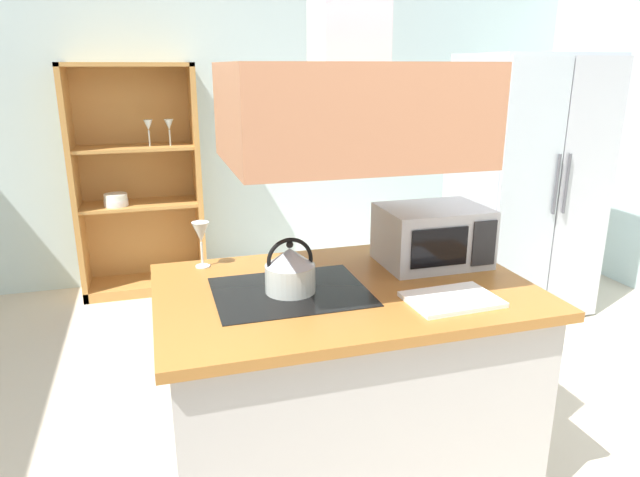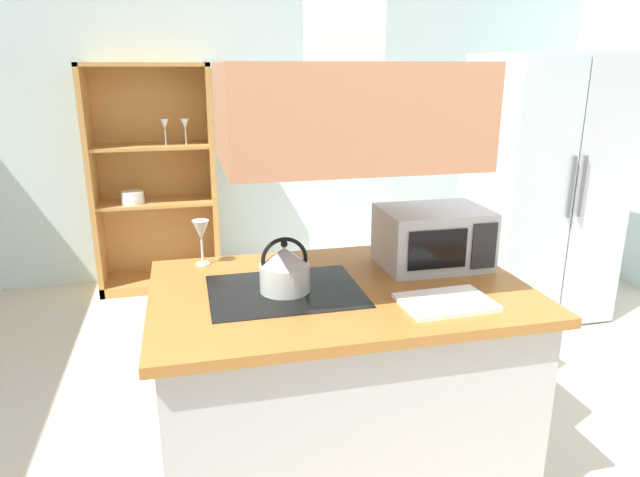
% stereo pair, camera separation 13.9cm
% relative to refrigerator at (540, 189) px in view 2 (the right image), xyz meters
% --- Properties ---
extents(wall_back, '(6.00, 0.12, 2.70)m').
position_rel_refrigerator_xyz_m(wall_back, '(-1.80, 1.38, 0.43)').
color(wall_back, silver).
rests_on(wall_back, ground).
extents(kitchen_island, '(1.51, 0.99, 0.90)m').
position_rel_refrigerator_xyz_m(kitchen_island, '(-1.86, -1.42, -0.47)').
color(kitchen_island, '#B5B0AA').
rests_on(kitchen_island, ground).
extents(range_hood, '(0.90, 0.70, 1.29)m').
position_rel_refrigerator_xyz_m(range_hood, '(-1.86, -1.42, 0.79)').
color(range_hood, '#B97650').
extents(refrigerator, '(0.90, 0.77, 1.84)m').
position_rel_refrigerator_xyz_m(refrigerator, '(0.00, 0.00, 0.00)').
color(refrigerator, '#B1B9C7').
rests_on(refrigerator, ground).
extents(dish_cabinet, '(0.95, 0.40, 1.78)m').
position_rel_refrigerator_xyz_m(dish_cabinet, '(-2.69, 1.16, -0.13)').
color(dish_cabinet, '#BE823E').
rests_on(dish_cabinet, ground).
extents(kettle, '(0.20, 0.20, 0.22)m').
position_rel_refrigerator_xyz_m(kettle, '(-2.09, -1.42, 0.07)').
color(kettle, beige).
rests_on(kettle, kitchen_island).
extents(cutting_board, '(0.35, 0.25, 0.02)m').
position_rel_refrigerator_xyz_m(cutting_board, '(-1.53, -1.69, -0.01)').
color(cutting_board, white).
rests_on(cutting_board, kitchen_island).
extents(microwave, '(0.46, 0.35, 0.26)m').
position_rel_refrigerator_xyz_m(microwave, '(-1.40, -1.27, 0.11)').
color(microwave, '#B7BABF').
rests_on(microwave, kitchen_island).
extents(wine_glass_on_counter, '(0.08, 0.08, 0.21)m').
position_rel_refrigerator_xyz_m(wine_glass_on_counter, '(-2.40, -1.03, 0.13)').
color(wine_glass_on_counter, silver).
rests_on(wine_glass_on_counter, kitchen_island).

